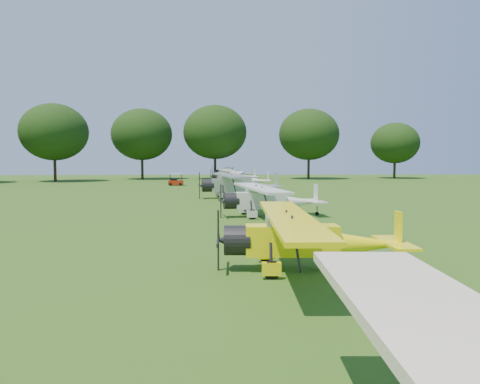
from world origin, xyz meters
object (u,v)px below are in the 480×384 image
object	(u,v)px
aircraft_6	(232,175)
aircraft_4	(237,183)
aircraft_3	(268,197)
aircraft_5	(241,178)
golf_cart	(176,181)
aircraft_2	(306,235)
aircraft_7	(232,172)

from	to	relation	value
aircraft_6	aircraft_4	bearing A→B (deg)	-96.21
aircraft_4	aircraft_6	xyz separation A→B (m)	(0.28, 25.29, -0.11)
aircraft_3	aircraft_5	size ratio (longest dim) A/B	0.94
golf_cart	aircraft_3	bearing A→B (deg)	-73.97
golf_cart	aircraft_6	bearing A→B (deg)	35.51
aircraft_4	golf_cart	xyz separation A→B (m)	(-7.32, 20.19, -0.81)
aircraft_4	aircraft_6	distance (m)	25.29
aircraft_2	aircraft_4	distance (m)	27.13
aircraft_5	aircraft_7	bearing A→B (deg)	96.54
aircraft_6	golf_cart	size ratio (longest dim) A/B	5.62
aircraft_7	golf_cart	xyz separation A→B (m)	(-7.88, -18.17, -0.77)
golf_cart	aircraft_2	bearing A→B (deg)	-78.28
aircraft_3	aircraft_7	xyz separation A→B (m)	(-0.76, 51.86, 0.16)
aircraft_3	aircraft_7	world-z (taller)	aircraft_7
aircraft_5	aircraft_7	xyz separation A→B (m)	(-0.43, 24.51, 0.09)
aircraft_4	aircraft_6	bearing A→B (deg)	81.47
aircraft_4	aircraft_5	bearing A→B (deg)	77.98
aircraft_3	aircraft_4	size ratio (longest dim) A/B	0.85
aircraft_3	aircraft_7	size ratio (longest dim) A/B	0.88
aircraft_4	aircraft_3	bearing A→B (deg)	-92.30
aircraft_3	aircraft_4	distance (m)	13.58
aircraft_2	aircraft_7	bearing A→B (deg)	92.30
aircraft_5	aircraft_6	bearing A→B (deg)	99.12
aircraft_2	aircraft_6	size ratio (longest dim) A/B	0.88
aircraft_5	aircraft_3	bearing A→B (deg)	-83.78
aircraft_5	golf_cart	bearing A→B (deg)	148.19
aircraft_3	aircraft_5	xyz separation A→B (m)	(-0.33, 27.35, 0.07)
aircraft_6	aircraft_2	bearing A→B (deg)	-94.70
aircraft_6	golf_cart	distance (m)	9.18
aircraft_6	aircraft_7	bearing A→B (deg)	83.17
aircraft_5	aircraft_7	size ratio (longest dim) A/B	0.93
aircraft_6	aircraft_7	world-z (taller)	aircraft_7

